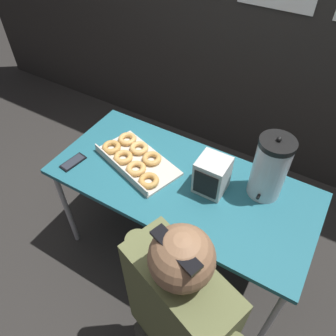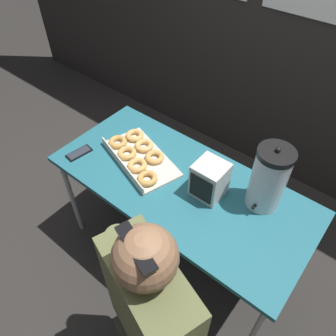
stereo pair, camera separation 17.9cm
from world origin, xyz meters
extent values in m
plane|color=#2D2B28|center=(0.00, 0.00, 0.00)|extent=(12.00, 12.00, 0.00)
cube|color=#282623|center=(0.00, 1.25, 1.24)|extent=(6.00, 0.10, 2.48)
cube|color=#236675|center=(0.00, 0.00, 0.73)|extent=(1.47, 0.68, 0.03)
cylinder|color=#ADADB2|center=(-0.69, -0.29, 0.36)|extent=(0.03, 0.03, 0.72)
cylinder|color=#ADADB2|center=(0.69, -0.29, 0.36)|extent=(0.03, 0.03, 0.72)
cylinder|color=#ADADB2|center=(-0.69, 0.29, 0.36)|extent=(0.03, 0.03, 0.72)
cylinder|color=#ADADB2|center=(0.69, 0.29, 0.36)|extent=(0.03, 0.03, 0.72)
cube|color=beige|center=(-0.29, 0.00, 0.75)|extent=(0.55, 0.40, 0.02)
cube|color=beige|center=(-0.33, -0.12, 0.78)|extent=(0.48, 0.16, 0.04)
torus|color=tan|center=(-0.48, 0.00, 0.78)|extent=(0.15, 0.15, 0.03)
torus|color=#DCA357|center=(-0.37, -0.03, 0.78)|extent=(0.13, 0.13, 0.03)
torus|color=#DFA75B|center=(-0.25, -0.07, 0.78)|extent=(0.14, 0.14, 0.03)
torus|color=tan|center=(-0.14, -0.11, 0.78)|extent=(0.16, 0.16, 0.03)
torus|color=#E4AC60|center=(-0.44, 0.11, 0.78)|extent=(0.15, 0.15, 0.03)
torus|color=#E8B063|center=(-0.33, 0.08, 0.78)|extent=(0.12, 0.12, 0.03)
torus|color=tan|center=(-0.22, 0.04, 0.78)|extent=(0.16, 0.16, 0.03)
cylinder|color=silver|center=(0.41, 0.16, 0.91)|extent=(0.17, 0.17, 0.33)
cylinder|color=black|center=(0.41, 0.16, 1.09)|extent=(0.18, 0.18, 0.03)
sphere|color=black|center=(0.41, 0.16, 1.11)|extent=(0.02, 0.02, 0.02)
cylinder|color=black|center=(0.41, 0.07, 0.80)|extent=(0.02, 0.04, 0.02)
cube|color=black|center=(-0.61, -0.20, 0.75)|extent=(0.09, 0.16, 0.01)
cube|color=#2D333D|center=(-0.61, -0.20, 0.75)|extent=(0.08, 0.14, 0.00)
cube|color=silver|center=(0.16, 0.04, 0.85)|extent=(0.16, 0.15, 0.20)
cube|color=black|center=(0.16, -0.04, 0.85)|extent=(0.13, 0.01, 0.15)
cube|color=#60663D|center=(0.34, -0.63, 0.78)|extent=(0.47, 0.33, 0.63)
sphere|color=#8E6647|center=(0.34, -0.63, 1.20)|extent=(0.21, 0.21, 0.21)
cube|color=black|center=(0.33, -0.66, 1.28)|extent=(0.18, 0.10, 0.01)
cylinder|color=#60663D|center=(0.10, -0.55, 0.75)|extent=(0.10, 0.10, 0.50)
camera|label=1|loc=(0.55, -1.07, 2.09)|focal=35.00mm
camera|label=2|loc=(0.70, -0.97, 2.09)|focal=35.00mm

